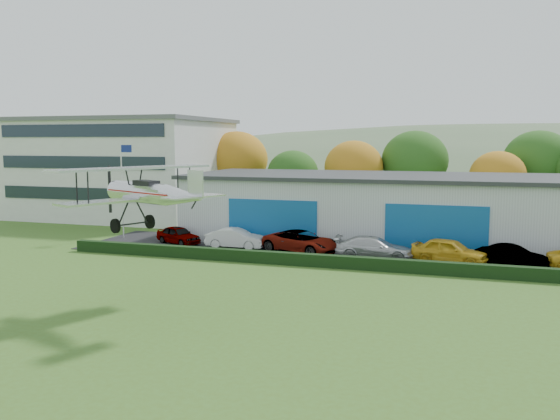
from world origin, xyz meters
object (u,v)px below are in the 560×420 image
(office_block, at_px, (125,167))
(car_2, at_px, (302,242))
(hangar, at_px, (439,209))
(car_1, at_px, (236,238))
(car_3, at_px, (374,248))
(flagpole, at_px, (123,181))
(car_4, at_px, (449,251))
(biplane, at_px, (148,191))
(car_0, at_px, (178,235))
(car_5, at_px, (511,256))

(office_block, xyz_separation_m, car_2, (23.83, -14.90, -4.37))
(hangar, distance_m, car_1, 16.34)
(car_1, height_order, car_3, car_3)
(car_1, xyz_separation_m, car_2, (5.16, -0.26, 0.06))
(flagpole, xyz_separation_m, car_1, (10.55, -1.64, -4.00))
(office_block, relative_size, car_4, 4.25)
(hangar, xyz_separation_m, car_2, (-9.17, -7.87, -1.81))
(hangar, xyz_separation_m, biplane, (-12.27, -23.58, 3.05))
(car_3, xyz_separation_m, biplane, (-8.38, -14.94, 4.89))
(biplane, bearing_deg, car_1, 121.96)
(car_3, bearing_deg, car_0, 83.20)
(car_0, distance_m, car_3, 15.50)
(flagpole, relative_size, car_3, 1.51)
(flagpole, height_order, car_1, flagpole)
(office_block, bearing_deg, flagpole, -58.03)
(hangar, xyz_separation_m, car_5, (4.76, -8.50, -1.90))
(hangar, bearing_deg, car_3, -114.23)
(car_2, relative_size, car_4, 1.18)
(car_1, relative_size, car_3, 0.85)
(hangar, distance_m, car_2, 12.22)
(office_block, height_order, car_1, office_block)
(car_1, bearing_deg, car_2, -94.35)
(flagpole, height_order, car_4, flagpole)
(car_3, xyz_separation_m, car_5, (8.65, 0.13, -0.06))
(car_1, height_order, car_4, car_4)
(car_4, bearing_deg, car_0, 100.54)
(hangar, distance_m, car_4, 8.74)
(flagpole, relative_size, car_0, 2.00)
(hangar, bearing_deg, car_0, -159.60)
(car_2, bearing_deg, car_3, -78.44)
(hangar, xyz_separation_m, car_1, (-14.33, -7.62, -1.87))
(car_1, distance_m, car_3, 10.50)
(office_block, xyz_separation_m, car_0, (13.68, -14.21, -4.48))
(hangar, relative_size, car_0, 10.13)
(office_block, relative_size, car_5, 4.81)
(hangar, height_order, flagpole, flagpole)
(car_1, distance_m, biplane, 16.83)
(car_0, height_order, car_4, car_4)
(car_2, xyz_separation_m, biplane, (-3.10, -15.70, 4.86))
(car_4, height_order, biplane, biplane)
(car_5, xyz_separation_m, biplane, (-17.03, -15.07, 4.95))
(car_2, bearing_deg, office_block, 77.73)
(car_2, distance_m, car_5, 13.95)
(biplane, bearing_deg, hangar, 87.11)
(car_0, height_order, car_2, car_2)
(flagpole, bearing_deg, car_4, -5.56)
(car_4, xyz_separation_m, car_5, (3.77, -0.01, -0.12))
(hangar, relative_size, office_block, 1.97)
(car_1, relative_size, car_2, 0.78)
(flagpole, relative_size, biplane, 1.00)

